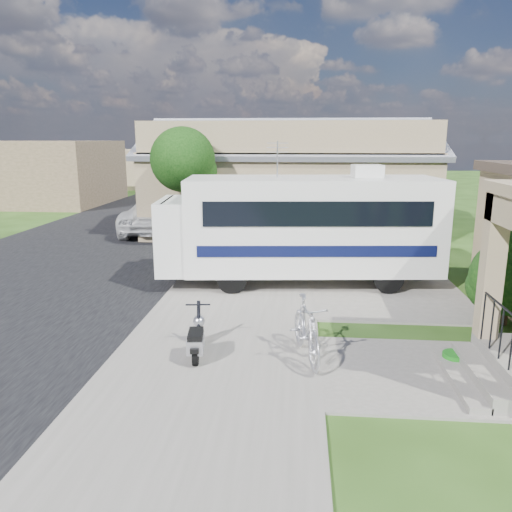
# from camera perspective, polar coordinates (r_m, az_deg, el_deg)

# --- Properties ---
(ground) EXTENTS (120.00, 120.00, 0.00)m
(ground) POSITION_cam_1_polar(r_m,az_deg,el_deg) (10.30, 1.56, -10.32)
(ground) COLOR #203C10
(street_slab) EXTENTS (9.00, 80.00, 0.02)m
(street_slab) POSITION_cam_1_polar(r_m,az_deg,el_deg) (21.43, -17.12, 1.59)
(street_slab) COLOR black
(street_slab) RESTS_ON ground
(sidewalk_slab) EXTENTS (4.00, 80.00, 0.06)m
(sidewalk_slab) POSITION_cam_1_polar(r_m,az_deg,el_deg) (19.91, 0.49, 1.39)
(sidewalk_slab) COLOR slate
(sidewalk_slab) RESTS_ON ground
(driveway_slab) EXTENTS (7.00, 6.00, 0.05)m
(driveway_slab) POSITION_cam_1_polar(r_m,az_deg,el_deg) (14.54, 8.60, -3.26)
(driveway_slab) COLOR slate
(driveway_slab) RESTS_ON ground
(walk_slab) EXTENTS (4.00, 3.00, 0.05)m
(walk_slab) POSITION_cam_1_polar(r_m,az_deg,el_deg) (9.67, 19.65, -12.59)
(walk_slab) COLOR slate
(walk_slab) RESTS_ON ground
(warehouse) EXTENTS (12.50, 8.40, 5.04)m
(warehouse) POSITION_cam_1_polar(r_m,az_deg,el_deg) (23.50, 3.74, 8.00)
(warehouse) COLOR #887155
(warehouse) RESTS_ON ground
(distant_bldg_far) EXTENTS (10.00, 8.00, 4.00)m
(distant_bldg_far) POSITION_cam_1_polar(r_m,az_deg,el_deg) (36.06, -24.35, 8.70)
(distant_bldg_far) COLOR brown
(distant_bldg_far) RESTS_ON ground
(distant_bldg_near) EXTENTS (8.00, 7.00, 3.20)m
(distant_bldg_near) POSITION_cam_1_polar(r_m,az_deg,el_deg) (46.20, -14.81, 9.67)
(distant_bldg_near) COLOR #887155
(distant_bldg_near) RESTS_ON ground
(street_tree_a) EXTENTS (2.44, 2.40, 4.58)m
(street_tree_a) POSITION_cam_1_polar(r_m,az_deg,el_deg) (18.98, -8.02, 10.48)
(street_tree_a) COLOR #302115
(street_tree_a) RESTS_ON ground
(street_tree_b) EXTENTS (2.44, 2.40, 4.73)m
(street_tree_b) POSITION_cam_1_polar(r_m,az_deg,el_deg) (28.80, -3.48, 11.76)
(street_tree_b) COLOR #302115
(street_tree_b) RESTS_ON ground
(street_tree_c) EXTENTS (2.44, 2.40, 4.42)m
(street_tree_c) POSITION_cam_1_polar(r_m,az_deg,el_deg) (37.73, -1.42, 11.68)
(street_tree_c) COLOR #302115
(street_tree_c) RESTS_ON ground
(motorhome) EXTENTS (8.03, 3.18, 4.02)m
(motorhome) POSITION_cam_1_polar(r_m,az_deg,el_deg) (14.31, 5.21, 3.55)
(motorhome) COLOR silver
(motorhome) RESTS_ON ground
(shrub) EXTENTS (1.88, 1.79, 2.31)m
(shrub) POSITION_cam_1_polar(r_m,az_deg,el_deg) (12.51, 27.13, -1.83)
(shrub) COLOR #302115
(shrub) RESTS_ON ground
(scooter) EXTENTS (0.52, 1.39, 0.91)m
(scooter) POSITION_cam_1_polar(r_m,az_deg,el_deg) (9.66, -6.77, -9.35)
(scooter) COLOR black
(scooter) RESTS_ON ground
(bicycle) EXTENTS (0.97, 2.02, 1.17)m
(bicycle) POSITION_cam_1_polar(r_m,az_deg,el_deg) (9.50, 5.77, -8.65)
(bicycle) COLOR #ADACB4
(bicycle) RESTS_ON ground
(pickup_truck) EXTENTS (3.08, 5.80, 1.55)m
(pickup_truck) POSITION_cam_1_polar(r_m,az_deg,el_deg) (23.03, -11.13, 4.64)
(pickup_truck) COLOR silver
(pickup_truck) RESTS_ON ground
(van) EXTENTS (3.08, 6.15, 1.71)m
(van) POSITION_cam_1_polar(r_m,az_deg,el_deg) (30.14, -9.02, 6.86)
(van) COLOR silver
(van) RESTS_ON ground
(garden_hose) EXTENTS (0.46, 0.46, 0.21)m
(garden_hose) POSITION_cam_1_polar(r_m,az_deg,el_deg) (10.18, 21.75, -10.98)
(garden_hose) COLOR #156C15
(garden_hose) RESTS_ON ground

